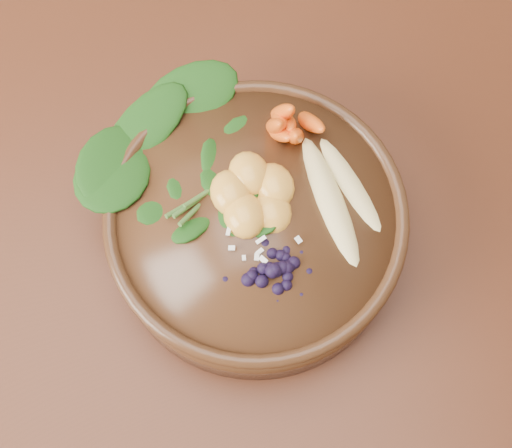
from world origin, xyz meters
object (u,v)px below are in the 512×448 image
(dining_table, at_px, (2,176))
(stoneware_bowl, at_px, (256,228))
(banana_halves, at_px, (342,186))
(mandarin_cluster, at_px, (254,190))
(kale_heap, at_px, (195,158))
(carrot_cluster, at_px, (292,112))
(blueberry_pile, at_px, (274,267))

(dining_table, height_order, stoneware_bowl, stoneware_bowl)
(banana_halves, relative_size, mandarin_cluster, 1.76)
(kale_heap, distance_m, carrot_cluster, 0.09)
(carrot_cluster, xyz_separation_m, banana_halves, (0.02, -0.07, -0.02))
(kale_heap, relative_size, carrot_cluster, 2.37)
(carrot_cluster, distance_m, mandarin_cluster, 0.07)
(stoneware_bowl, height_order, banana_halves, banana_halves)
(kale_heap, bearing_deg, mandarin_cluster, -45.29)
(banana_halves, bearing_deg, carrot_cluster, 113.06)
(banana_halves, xyz_separation_m, mandarin_cluster, (-0.07, 0.02, 0.00))
(kale_heap, height_order, mandarin_cluster, kale_heap)
(kale_heap, relative_size, mandarin_cluster, 2.07)
(stoneware_bowl, height_order, blueberry_pile, blueberry_pile)
(stoneware_bowl, xyz_separation_m, banana_halves, (0.07, -0.00, 0.05))
(kale_heap, xyz_separation_m, carrot_cluster, (0.08, 0.01, 0.02))
(stoneware_bowl, bearing_deg, mandarin_cluster, 80.16)
(kale_heap, bearing_deg, stoneware_bowl, -56.63)
(blueberry_pile, bearing_deg, kale_heap, 108.30)
(kale_heap, xyz_separation_m, banana_halves, (0.11, -0.05, -0.01))
(stoneware_bowl, xyz_separation_m, mandarin_cluster, (0.00, 0.02, 0.05))
(dining_table, bearing_deg, blueberry_pile, -44.64)
(kale_heap, distance_m, blueberry_pile, 0.11)
(stoneware_bowl, xyz_separation_m, carrot_cluster, (0.05, 0.06, 0.07))
(carrot_cluster, height_order, banana_halves, carrot_cluster)
(dining_table, bearing_deg, banana_halves, -30.37)
(dining_table, bearing_deg, stoneware_bowl, -37.34)
(banana_halves, bearing_deg, dining_table, 153.13)
(carrot_cluster, bearing_deg, banana_halves, -66.94)
(dining_table, xyz_separation_m, mandarin_cluster, (0.24, -0.16, 0.17))
(mandarin_cluster, xyz_separation_m, blueberry_pile, (-0.00, -0.07, 0.00))
(dining_table, height_order, mandarin_cluster, mandarin_cluster)
(mandarin_cluster, distance_m, blueberry_pile, 0.07)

